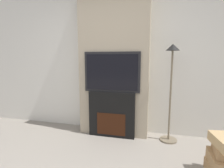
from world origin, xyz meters
The scene contains 5 objects.
wall_back centered at (0.00, 2.03, 1.35)m, with size 6.00×0.06×2.70m.
chimney_breast centered at (0.00, 1.85, 1.35)m, with size 1.20×0.31×2.70m.
fireplace centered at (0.00, 1.69, 0.39)m, with size 0.80×0.15×0.79m.
television centered at (0.00, 1.69, 1.12)m, with size 0.95×0.07×0.67m.
floor_lamp centered at (0.95, 1.74, 1.01)m, with size 0.28×0.28×1.57m.
Camera 1 is at (0.71, -1.14, 1.35)m, focal length 28.00 mm.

